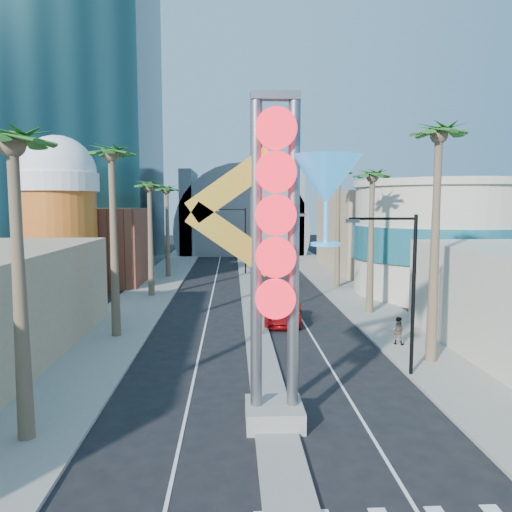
% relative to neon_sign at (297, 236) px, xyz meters
% --- Properties ---
extents(ground, '(240.00, 240.00, 0.00)m').
position_rel_neon_sign_xyz_m(ground, '(-0.82, -2.96, -7.31)').
color(ground, black).
rests_on(ground, ground).
extents(sidewalk_west, '(5.00, 100.00, 0.15)m').
position_rel_neon_sign_xyz_m(sidewalk_west, '(-10.32, 32.04, -7.23)').
color(sidewalk_west, gray).
rests_on(sidewalk_west, ground).
extents(sidewalk_east, '(5.00, 100.00, 0.15)m').
position_rel_neon_sign_xyz_m(sidewalk_east, '(8.68, 32.04, -7.23)').
color(sidewalk_east, gray).
rests_on(sidewalk_east, ground).
extents(median, '(1.60, 84.00, 0.15)m').
position_rel_neon_sign_xyz_m(median, '(-0.82, 35.04, -7.23)').
color(median, gray).
rests_on(median, ground).
extents(hotel_tower, '(20.00, 20.00, 50.00)m').
position_rel_neon_sign_xyz_m(hotel_tower, '(-22.82, 49.04, 17.69)').
color(hotel_tower, black).
rests_on(hotel_tower, ground).
extents(brick_filler_west, '(10.00, 10.00, 8.00)m').
position_rel_neon_sign_xyz_m(brick_filler_west, '(-16.82, 35.04, -3.31)').
color(brick_filler_west, brown).
rests_on(brick_filler_west, ground).
extents(filler_east, '(10.00, 20.00, 10.00)m').
position_rel_neon_sign_xyz_m(filler_east, '(15.18, 45.04, -2.31)').
color(filler_east, tan).
rests_on(filler_east, ground).
extents(beer_mug, '(7.00, 7.00, 14.50)m').
position_rel_neon_sign_xyz_m(beer_mug, '(-17.82, 27.04, 0.54)').
color(beer_mug, '#D3581C').
rests_on(beer_mug, ground).
extents(turquoise_building, '(16.60, 16.60, 10.60)m').
position_rel_neon_sign_xyz_m(turquoise_building, '(17.18, 27.04, -2.06)').
color(turquoise_building, beige).
rests_on(turquoise_building, ground).
extents(canopy, '(22.00, 16.00, 22.00)m').
position_rel_neon_sign_xyz_m(canopy, '(-0.82, 69.04, -3.00)').
color(canopy, slate).
rests_on(canopy, ground).
extents(neon_sign, '(6.53, 2.60, 12.55)m').
position_rel_neon_sign_xyz_m(neon_sign, '(0.00, 0.00, 0.00)').
color(neon_sign, gray).
rests_on(neon_sign, ground).
extents(streetlight_0, '(3.79, 0.25, 8.00)m').
position_rel_neon_sign_xyz_m(streetlight_0, '(-0.27, 17.04, -2.43)').
color(streetlight_0, black).
rests_on(streetlight_0, ground).
extents(streetlight_1, '(3.79, 0.25, 8.00)m').
position_rel_neon_sign_xyz_m(streetlight_1, '(-1.36, 41.04, -2.43)').
color(streetlight_1, black).
rests_on(streetlight_1, ground).
extents(streetlight_2, '(3.45, 0.25, 8.00)m').
position_rel_neon_sign_xyz_m(streetlight_2, '(5.91, 5.04, -2.47)').
color(streetlight_2, black).
rests_on(streetlight_2, ground).
extents(palm_0, '(2.40, 2.40, 11.70)m').
position_rel_neon_sign_xyz_m(palm_0, '(-9.82, -0.96, 2.62)').
color(palm_0, brown).
rests_on(palm_0, ground).
extents(palm_1, '(2.40, 2.40, 12.70)m').
position_rel_neon_sign_xyz_m(palm_1, '(-9.82, 13.04, 3.52)').
color(palm_1, brown).
rests_on(palm_1, ground).
extents(palm_2, '(2.40, 2.40, 11.20)m').
position_rel_neon_sign_xyz_m(palm_2, '(-9.82, 27.04, 2.17)').
color(palm_2, brown).
rests_on(palm_2, ground).
extents(palm_3, '(2.40, 2.40, 11.20)m').
position_rel_neon_sign_xyz_m(palm_3, '(-9.82, 39.04, 2.17)').
color(palm_3, brown).
rests_on(palm_3, ground).
extents(palm_5, '(2.40, 2.40, 13.20)m').
position_rel_neon_sign_xyz_m(palm_5, '(8.18, 7.04, 3.96)').
color(palm_5, brown).
rests_on(palm_5, ground).
extents(palm_6, '(2.40, 2.40, 11.70)m').
position_rel_neon_sign_xyz_m(palm_6, '(8.18, 19.04, 2.62)').
color(palm_6, brown).
rests_on(palm_6, ground).
extents(palm_7, '(2.40, 2.40, 12.70)m').
position_rel_neon_sign_xyz_m(palm_7, '(8.18, 31.04, 3.52)').
color(palm_7, brown).
rests_on(palm_7, ground).
extents(red_pickup, '(3.25, 5.76, 1.52)m').
position_rel_neon_sign_xyz_m(red_pickup, '(1.24, 16.26, -6.55)').
color(red_pickup, '#AD0D11').
rests_on(red_pickup, ground).
extents(pedestrian_b, '(1.02, 0.96, 1.66)m').
position_rel_neon_sign_xyz_m(pedestrian_b, '(7.44, 10.20, -6.33)').
color(pedestrian_b, gray).
rests_on(pedestrian_b, sidewalk_east).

